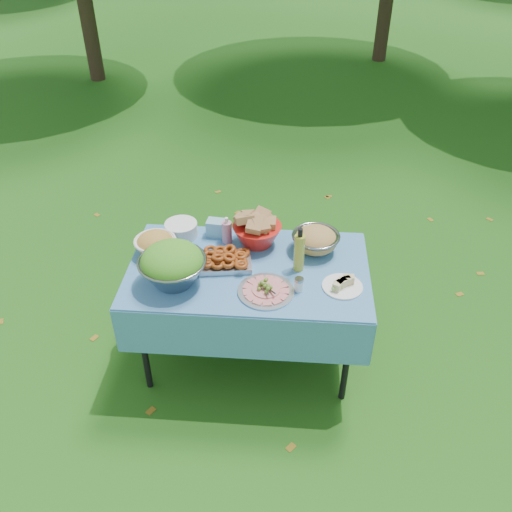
% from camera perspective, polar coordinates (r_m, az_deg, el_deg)
% --- Properties ---
extents(ground, '(80.00, 80.00, 0.00)m').
position_cam_1_polar(ground, '(3.81, -0.73, -10.31)').
color(ground, '#0E390A').
rests_on(ground, ground).
extents(picnic_table, '(1.46, 0.86, 0.76)m').
position_cam_1_polar(picnic_table, '(3.54, -0.78, -6.11)').
color(picnic_table, '#80C6F6').
rests_on(picnic_table, ground).
extents(salad_bowl, '(0.43, 0.43, 0.26)m').
position_cam_1_polar(salad_bowl, '(3.14, -8.80, -0.92)').
color(salad_bowl, gray).
rests_on(salad_bowl, picnic_table).
extents(pasta_bowl_white, '(0.33, 0.33, 0.14)m').
position_cam_1_polar(pasta_bowl_white, '(3.44, -10.56, 1.33)').
color(pasta_bowl_white, white).
rests_on(pasta_bowl_white, picnic_table).
extents(plate_stack, '(0.26, 0.26, 0.10)m').
position_cam_1_polar(plate_stack, '(3.58, -7.88, 2.79)').
color(plate_stack, white).
rests_on(plate_stack, picnic_table).
extents(wipes_box, '(0.13, 0.10, 0.11)m').
position_cam_1_polar(wipes_box, '(3.56, -4.19, 2.97)').
color(wipes_box, '#7EB9D4').
rests_on(wipes_box, picnic_table).
extents(sanitizer_bottle, '(0.07, 0.07, 0.18)m').
position_cam_1_polar(sanitizer_bottle, '(3.47, -3.09, 2.75)').
color(sanitizer_bottle, '#CC819A').
rests_on(sanitizer_bottle, picnic_table).
extents(bread_bowl, '(0.38, 0.38, 0.21)m').
position_cam_1_polar(bread_bowl, '(3.44, 0.11, 2.79)').
color(bread_bowl, red).
rests_on(bread_bowl, picnic_table).
extents(pasta_bowl_steel, '(0.31, 0.31, 0.16)m').
position_cam_1_polar(pasta_bowl_steel, '(3.42, 6.30, 1.73)').
color(pasta_bowl_steel, gray).
rests_on(pasta_bowl_steel, picnic_table).
extents(fried_tray, '(0.34, 0.27, 0.07)m').
position_cam_1_polar(fried_tray, '(3.30, -3.27, -0.41)').
color(fried_tray, '#B5B5BA').
rests_on(fried_tray, picnic_table).
extents(charcuterie_platter, '(0.36, 0.36, 0.08)m').
position_cam_1_polar(charcuterie_platter, '(3.10, 1.06, -3.27)').
color(charcuterie_platter, '#BABDC2').
rests_on(charcuterie_platter, picnic_table).
extents(oil_bottle, '(0.07, 0.07, 0.29)m').
position_cam_1_polar(oil_bottle, '(3.21, 4.59, 0.70)').
color(oil_bottle, '#A8A62E').
rests_on(oil_bottle, picnic_table).
extents(cheese_plate, '(0.28, 0.28, 0.06)m').
position_cam_1_polar(cheese_plate, '(3.17, 9.12, -2.81)').
color(cheese_plate, white).
rests_on(cheese_plate, picnic_table).
extents(shaker, '(0.06, 0.06, 0.08)m').
position_cam_1_polar(shaker, '(3.11, 4.54, -3.00)').
color(shaker, white).
rests_on(shaker, picnic_table).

